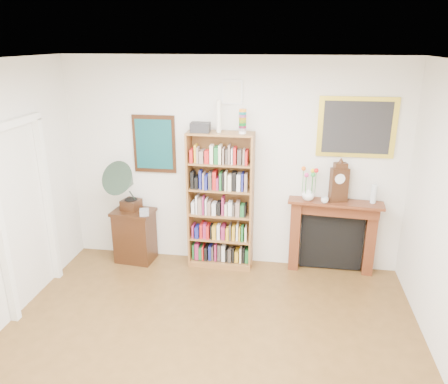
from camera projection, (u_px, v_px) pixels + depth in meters
name	position (u px, v px, depth m)	size (l,w,h in m)	color
room	(190.00, 250.00, 3.46)	(4.51, 5.01, 2.81)	#543A19
door_casing	(24.00, 200.00, 4.94)	(0.08, 1.02, 2.17)	white
teal_poster	(154.00, 144.00, 5.84)	(0.58, 0.04, 0.78)	black
small_picture	(232.00, 92.00, 5.46)	(0.26, 0.04, 0.30)	white
gilt_painting	(357.00, 127.00, 5.37)	(0.95, 0.04, 0.75)	gold
bookshelf	(221.00, 194.00, 5.76)	(0.87, 0.32, 2.15)	brown
side_cabinet	(135.00, 236.00, 6.11)	(0.55, 0.40, 0.75)	black
fireplace	(333.00, 230.00, 5.78)	(1.22, 0.38, 1.01)	#522513
gramophone	(126.00, 183.00, 5.78)	(0.58, 0.66, 0.75)	black
cd_stack	(144.00, 212.00, 5.83)	(0.12, 0.12, 0.08)	#A3A4AF
mantel_clock	(339.00, 183.00, 5.52)	(0.24, 0.17, 0.51)	black
flower_vase	(308.00, 194.00, 5.62)	(0.16, 0.16, 0.17)	white
teacup	(325.00, 200.00, 5.53)	(0.09, 0.09, 0.07)	silver
bottle_left	(374.00, 194.00, 5.50)	(0.07, 0.07, 0.24)	silver
bottle_right	(374.00, 195.00, 5.53)	(0.06, 0.06, 0.20)	silver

